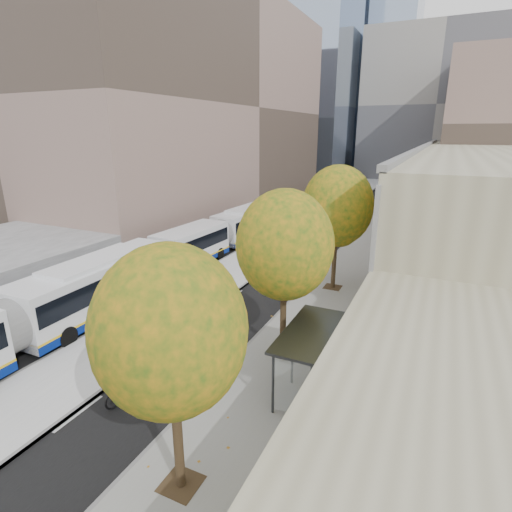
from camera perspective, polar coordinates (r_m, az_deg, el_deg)
The scene contains 14 objects.
bus_platform at distance 40.81m, azimuth 5.38°, elevation 3.37°, with size 4.25×150.00×0.15m, color #BBBBBB.
sidewalk at distance 38.95m, azimuth 16.51°, elevation 1.99°, with size 4.75×150.00×0.08m, color gray.
building_tan at distance 66.84m, azimuth 30.78°, elevation 9.92°, with size 18.00×92.00×8.00m, color gray.
building_midrise at distance 53.88m, azimuth -11.93°, elevation 19.79°, with size 24.00×46.00×25.00m, color #856B61.
glass_tower_near at distance 92.24m, azimuth 6.76°, elevation 31.77°, with size 20.00×20.00×66.00m, color #879BB8.
building_far_block at distance 98.50m, azimuth 24.55°, elevation 18.87°, with size 30.00×18.00×30.00m, color gray.
bus_shelter at distance 15.79m, azimuth 8.36°, elevation -12.01°, with size 1.90×4.40×2.53m.
tree_b at distance 10.54m, azimuth -12.15°, elevation -10.46°, with size 4.00×4.00×6.97m.
tree_c at distance 17.03m, azimuth 4.12°, elevation 1.53°, with size 4.20×4.20×7.28m.
tree_d at distance 25.39m, azimuth 11.57°, elevation 6.99°, with size 4.40×4.40×7.60m.
bus_near at distance 21.52m, azimuth -29.16°, elevation -7.40°, with size 3.17×18.50×3.07m.
bus_far at distance 35.18m, azimuth -4.03°, elevation 3.66°, with size 3.35×17.43×2.89m.
cyclist at distance 16.55m, azimuth -18.34°, elevation -16.81°, with size 0.88×1.81×2.23m.
distant_car at distance 67.02m, azimuth 9.94°, elevation 9.21°, with size 1.61×4.01×1.37m, color silver.
Camera 1 is at (9.45, -2.31, 9.88)m, focal length 28.00 mm.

